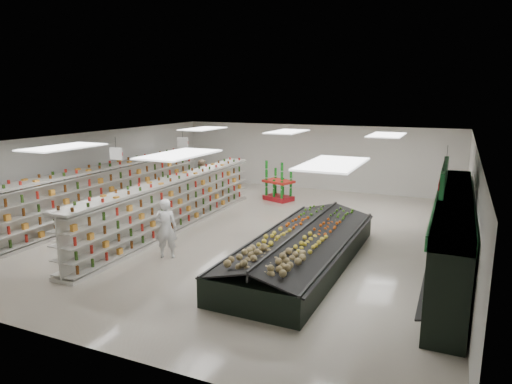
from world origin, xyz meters
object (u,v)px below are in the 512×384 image
at_px(gondola_center, 175,206).
at_px(soda_endcap, 279,183).
at_px(shopper_main, 166,228).
at_px(gondola_left, 112,192).
at_px(produce_island, 302,248).
at_px(shopper_background, 203,178).

height_order(gondola_center, soda_endcap, gondola_center).
relative_size(soda_endcap, shopper_main, 0.92).
relative_size(gondola_left, produce_island, 1.62).
bearing_deg(soda_endcap, shopper_background, -168.77).
bearing_deg(shopper_background, shopper_main, -170.51).
bearing_deg(gondola_left, shopper_background, 69.72).
relative_size(produce_island, shopper_main, 4.03).
xyz_separation_m(gondola_center, shopper_main, (1.41, -2.55, 0.05)).
height_order(gondola_left, shopper_background, gondola_left).
bearing_deg(soda_endcap, gondola_center, -106.91).
height_order(gondola_left, soda_endcap, gondola_left).
bearing_deg(produce_island, gondola_center, 164.12).
xyz_separation_m(produce_island, soda_endcap, (-3.46, 7.13, 0.31)).
relative_size(gondola_center, shopper_background, 6.06).
distance_m(soda_endcap, shopper_background, 3.58).
relative_size(gondola_left, shopper_background, 6.63).
bearing_deg(gondola_center, soda_endcap, 72.04).
relative_size(shopper_main, shopper_background, 1.02).
xyz_separation_m(gondola_center, produce_island, (5.18, -1.47, -0.36)).
distance_m(gondola_left, shopper_background, 4.61).
xyz_separation_m(soda_endcap, shopper_background, (-3.51, -0.70, 0.08)).
bearing_deg(produce_island, shopper_main, -164.01).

